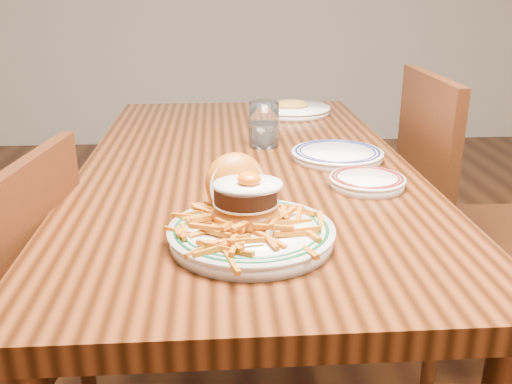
{
  "coord_description": "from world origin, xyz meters",
  "views": [
    {
      "loc": [
        -0.08,
        -1.44,
        1.19
      ],
      "look_at": [
        -0.01,
        -0.51,
        0.85
      ],
      "focal_mm": 40.0,
      "sensor_mm": 36.0,
      "label": 1
    }
  ],
  "objects": [
    {
      "name": "chair_left",
      "position": [
        -0.56,
        -0.34,
        0.47
      ],
      "size": [
        0.46,
        0.46,
        0.88
      ],
      "rotation": [
        0.0,
        0.0,
        -0.12
      ],
      "color": "#421D0D",
      "rests_on": "floor"
    },
    {
      "name": "chair_right",
      "position": [
        0.65,
        0.11,
        0.51
      ],
      "size": [
        0.46,
        0.46,
        0.96
      ],
      "rotation": [
        0.0,
        0.0,
        3.12
      ],
      "color": "#421D0D",
      "rests_on": "floor"
    },
    {
      "name": "main_plate",
      "position": [
        -0.02,
        -0.49,
        0.79
      ],
      "size": [
        0.3,
        0.32,
        0.15
      ],
      "rotation": [
        0.0,
        0.0,
        0.22
      ],
      "color": "white",
      "rests_on": "table"
    },
    {
      "name": "water_glass",
      "position": [
        0.06,
        0.15,
        0.81
      ],
      "size": [
        0.09,
        0.09,
        0.13
      ],
      "color": "white",
      "rests_on": "table"
    },
    {
      "name": "far_plate",
      "position": [
        0.2,
        0.58,
        0.77
      ],
      "size": [
        0.28,
        0.28,
        0.05
      ],
      "rotation": [
        0.0,
        0.0,
        -0.19
      ],
      "color": "white",
      "rests_on": "table"
    },
    {
      "name": "rear_plate",
      "position": [
        0.24,
        -0.0,
        0.77
      ],
      "size": [
        0.24,
        0.24,
        0.03
      ],
      "rotation": [
        0.0,
        0.0,
        0.32
      ],
      "color": "white",
      "rests_on": "table"
    },
    {
      "name": "table",
      "position": [
        0.0,
        0.0,
        0.66
      ],
      "size": [
        0.85,
        1.6,
        0.75
      ],
      "color": "black",
      "rests_on": "floor"
    },
    {
      "name": "side_plate",
      "position": [
        0.27,
        -0.22,
        0.77
      ],
      "size": [
        0.17,
        0.17,
        0.03
      ],
      "rotation": [
        0.0,
        0.0,
        0.31
      ],
      "color": "white",
      "rests_on": "table"
    }
  ]
}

